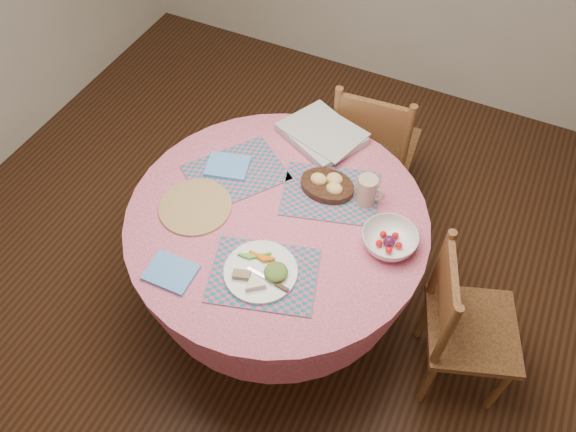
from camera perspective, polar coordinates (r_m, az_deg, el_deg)
name	(u,v)px	position (r m, az deg, el deg)	size (l,w,h in m)	color
ground	(279,307)	(2.90, -0.90, -9.19)	(4.00, 4.00, 0.00)	#331C0F
dining_table	(278,244)	(2.43, -1.06, -2.86)	(1.24, 1.24, 0.75)	#EA6D78
chair_right	(462,324)	(2.47, 17.31, -10.42)	(0.48, 0.50, 0.85)	brown
chair_back	(372,147)	(2.96, 8.58, 6.93)	(0.45, 0.43, 0.91)	brown
placemat_front	(264,275)	(2.11, -2.49, -6.01)	(0.40, 0.30, 0.01)	#146F71
placemat_left	(236,173)	(2.44, -5.33, 4.41)	(0.40, 0.30, 0.01)	#146F71
placemat_back	(331,193)	(2.36, 4.36, 2.32)	(0.40, 0.30, 0.01)	#146F71
wicker_trivet	(195,207)	(2.33, -9.40, 0.92)	(0.30, 0.30, 0.01)	olive
napkin_near	(171,273)	(2.16, -11.82, -5.64)	(0.18, 0.14, 0.01)	#5B98EA
napkin_far	(228,166)	(2.45, -6.16, 5.06)	(0.18, 0.14, 0.01)	#5B98EA
dinner_plate	(261,272)	(2.10, -2.71, -5.71)	(0.28, 0.28, 0.05)	white
bread_bowl	(328,185)	(2.35, 4.06, 3.21)	(0.23, 0.23, 0.08)	black
latte_mug	(367,191)	(2.29, 8.06, 2.56)	(0.12, 0.08, 0.13)	tan
fruit_bowl	(389,240)	(2.20, 10.27, -2.44)	(0.24, 0.24, 0.07)	white
newspaper_stack	(322,134)	(2.56, 3.47, 8.35)	(0.42, 0.39, 0.04)	silver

